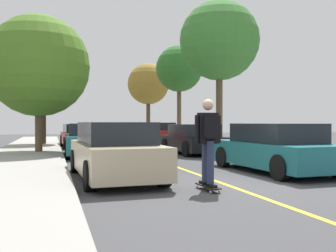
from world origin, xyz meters
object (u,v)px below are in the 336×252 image
object	(u,v)px
parked_car_right_farthest	(137,132)
street_tree_right_far	(148,84)
skateboard	(208,186)
parked_car_right_nearest	(275,149)
parked_car_left_far	(79,135)
street_tree_left_near	(42,80)
street_tree_right_near	(179,69)
parked_car_right_far	(156,134)
street_tree_left_nearest	(38,66)
street_tree_right_nearest	(219,41)
skateboarder	(209,136)
parked_car_right_near	(193,139)
parked_car_left_near	(88,140)
parked_car_left_nearest	(114,151)

from	to	relation	value
parked_car_right_farthest	street_tree_right_far	bearing A→B (deg)	66.56
skateboard	parked_car_right_nearest	bearing A→B (deg)	36.90
parked_car_left_far	street_tree_right_far	xyz separation A→B (m)	(6.62, 10.49, 4.09)
street_tree_left_near	street_tree_right_near	xyz separation A→B (m)	(8.65, 0.38, 1.05)
parked_car_right_far	street_tree_right_near	bearing A→B (deg)	37.68
street_tree_left_nearest	street_tree_left_near	xyz separation A→B (m)	(0.00, 6.35, 0.03)
parked_car_right_nearest	street_tree_right_nearest	distance (m)	9.89
parked_car_right_far	skateboarder	world-z (taller)	skateboarder
parked_car_left_far	skateboard	bearing A→B (deg)	-83.97
parked_car_right_near	parked_car_right_farthest	world-z (taller)	parked_car_right_farthest
parked_car_left_near	street_tree_left_nearest	xyz separation A→B (m)	(-2.04, 1.04, 3.18)
parked_car_right_near	street_tree_left_nearest	world-z (taller)	street_tree_left_nearest
parked_car_right_far	street_tree_right_near	world-z (taller)	street_tree_right_near
parked_car_left_far	street_tree_left_nearest	xyz separation A→B (m)	(-2.03, -4.88, 3.20)
parked_car_left_far	parked_car_right_near	size ratio (longest dim) A/B	1.06
parked_car_right_nearest	skateboard	bearing A→B (deg)	-143.10
parked_car_right_nearest	parked_car_left_nearest	bearing A→B (deg)	-179.36
street_tree_left_nearest	parked_car_left_near	bearing A→B (deg)	-27.07
parked_car_right_near	skateboarder	xyz separation A→B (m)	(-2.97, -8.91, 0.47)
parked_car_left_near	street_tree_right_far	distance (m)	18.16
parked_car_right_near	parked_car_left_near	bearing A→B (deg)	174.51
parked_car_right_near	parked_car_right_farthest	bearing A→B (deg)	90.00
street_tree_right_near	parked_car_right_farthest	bearing A→B (deg)	117.25
street_tree_right_nearest	parked_car_left_near	bearing A→B (deg)	-168.92
parked_car_right_nearest	street_tree_right_far	distance (m)	23.94
parked_car_left_far	parked_car_right_near	distance (m)	7.84
parked_car_right_far	street_tree_left_near	world-z (taller)	street_tree_left_near
parked_car_right_farthest	street_tree_right_far	distance (m)	6.53
parked_car_left_near	parked_car_right_farthest	distance (m)	12.58
parked_car_left_near	skateboard	xyz separation A→B (m)	(1.61, -9.31, -0.59)
parked_car_right_nearest	street_tree_right_near	size ratio (longest dim) A/B	0.70
street_tree_left_near	parked_car_right_farthest	bearing A→B (deg)	33.21
parked_car_right_far	street_tree_right_far	bearing A→B (deg)	78.73
parked_car_left_far	skateboarder	bearing A→B (deg)	-83.98
parked_car_left_far	parked_car_right_near	xyz separation A→B (m)	(4.58, -6.36, -0.02)
parked_car_left_near	parked_car_right_nearest	world-z (taller)	parked_car_right_nearest
parked_car_left_nearest	street_tree_right_far	world-z (taller)	street_tree_right_far
parked_car_left_nearest	street_tree_left_near	xyz separation A→B (m)	(-2.04, 14.53, 3.20)
parked_car_left_far	skateboarder	size ratio (longest dim) A/B	2.49
street_tree_left_near	skateboard	world-z (taller)	street_tree_left_near
parked_car_left_nearest	parked_car_right_nearest	size ratio (longest dim) A/B	1.02
parked_car_right_farthest	street_tree_right_near	distance (m)	6.15
street_tree_right_near	skateboard	distance (m)	18.45
parked_car_left_nearest	skateboarder	world-z (taller)	skateboarder
parked_car_right_farthest	street_tree_left_near	distance (m)	8.53
parked_car_left_near	parked_car_right_far	size ratio (longest dim) A/B	0.99
street_tree_left_nearest	street_tree_right_near	bearing A→B (deg)	37.87
parked_car_right_nearest	street_tree_right_nearest	xyz separation A→B (m)	(2.03, 8.38, 4.84)
parked_car_right_near	parked_car_right_far	world-z (taller)	parked_car_right_far
street_tree_left_near	street_tree_right_nearest	xyz separation A→B (m)	(8.65, -6.10, 1.62)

